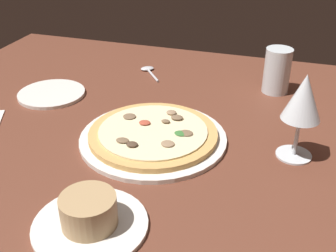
% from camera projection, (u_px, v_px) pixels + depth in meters
% --- Properties ---
extents(dining_table, '(1.50, 1.10, 0.04)m').
position_uv_depth(dining_table, '(182.00, 143.00, 0.95)').
color(dining_table, brown).
rests_on(dining_table, ground).
extents(pizza_main, '(0.32, 0.32, 0.03)m').
position_uv_depth(pizza_main, '(153.00, 135.00, 0.91)').
color(pizza_main, silver).
rests_on(pizza_main, dining_table).
extents(ramekin_on_saucer, '(0.19, 0.19, 0.06)m').
position_uv_depth(ramekin_on_saucer, '(89.00, 216.00, 0.67)').
color(ramekin_on_saucer, silver).
rests_on(ramekin_on_saucer, dining_table).
extents(wine_glass_near, '(0.08, 0.08, 0.18)m').
position_uv_depth(wine_glass_near, '(303.00, 100.00, 0.80)').
color(wine_glass_near, silver).
rests_on(wine_glass_near, dining_table).
extents(water_glass, '(0.07, 0.07, 0.12)m').
position_uv_depth(water_glass, '(277.00, 74.00, 1.11)').
color(water_glass, silver).
rests_on(water_glass, dining_table).
extents(side_plate, '(0.17, 0.17, 0.01)m').
position_uv_depth(side_plate, '(52.00, 94.00, 1.11)').
color(side_plate, silver).
rests_on(side_plate, dining_table).
extents(spoon, '(0.09, 0.10, 0.01)m').
position_uv_depth(spoon, '(149.00, 70.00, 1.26)').
color(spoon, silver).
rests_on(spoon, dining_table).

